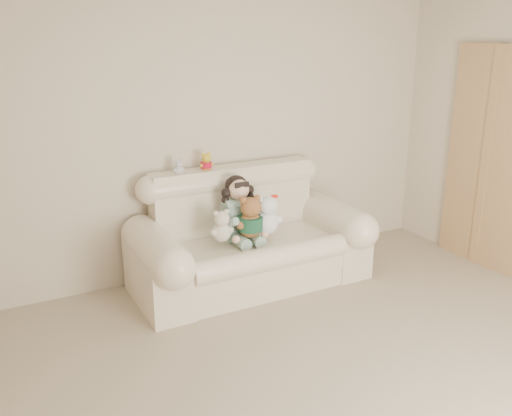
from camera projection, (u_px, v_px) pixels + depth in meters
The scene contains 10 objects.
floor at pixel (402, 406), 3.39m from camera, with size 5.00×5.00×0.00m, color tan.
wall_back at pixel (226, 134), 5.10m from camera, with size 4.50×4.50×0.00m, color beige.
sofa at pixel (251, 230), 4.91m from camera, with size 2.10×0.95×1.03m, color #F1E0C2, non-canonical shape.
door_panel at pixel (488, 159), 5.24m from camera, with size 0.06×0.90×2.10m, color #AE7B4A.
seated_child at pixel (238, 208), 4.88m from camera, with size 0.35×0.43×0.59m, color #337B5D, non-canonical shape.
brown_teddy at pixel (250, 213), 4.72m from camera, with size 0.28×0.22×0.44m, color brown, non-canonical shape.
white_cat at pixel (267, 211), 4.80m from camera, with size 0.27×0.21×0.43m, color white, non-canonical shape.
cream_teddy at pixel (221, 223), 4.64m from camera, with size 0.21×0.16×0.33m, color beige, non-canonical shape.
yellow_mini_bear at pixel (206, 160), 4.91m from camera, with size 0.13×0.10×0.20m, color gold, non-canonical shape.
grey_mini_plush at pixel (178, 166), 4.79m from camera, with size 0.10×0.08×0.16m, color silver, non-canonical shape.
Camera 1 is at (-2.13, -2.11, 2.19)m, focal length 38.73 mm.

